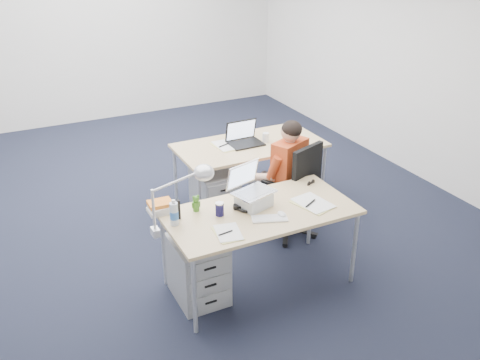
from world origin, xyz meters
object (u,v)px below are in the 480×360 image
object	(u,v)px
headphones	(247,206)
far_cup	(266,137)
silver_laptop	(254,187)
wireless_keyboard	(270,218)
computer_mouse	(282,214)
drawer_pedestal_far	(215,195)
desk_near	(260,216)
cordless_phone	(177,210)
seated_person	(278,175)
water_bottle	(174,212)
can_koozie	(220,209)
book_stack	(161,207)
drawer_pedestal_near	(198,269)
desk_lamp	(173,201)
sunglasses	(311,183)
bear_figurine	(196,203)
office_chair	(290,208)
dark_laptop	(246,133)
desk_far	(250,148)

from	to	relation	value
headphones	far_cup	size ratio (longest dim) A/B	2.43
silver_laptop	wireless_keyboard	bearing A→B (deg)	-104.36
computer_mouse	far_cup	bearing A→B (deg)	69.99
drawer_pedestal_far	desk_near	bearing A→B (deg)	-95.84
desk_near	cordless_phone	bearing A→B (deg)	164.87
seated_person	water_bottle	bearing A→B (deg)	-177.50
drawer_pedestal_far	silver_laptop	size ratio (longest dim) A/B	1.54
can_koozie	book_stack	size ratio (longest dim) A/B	0.55
drawer_pedestal_near	book_stack	size ratio (longest dim) A/B	2.61
desk_lamp	drawer_pedestal_near	bearing A→B (deg)	-7.96
drawer_pedestal_near	computer_mouse	xyz separation A→B (m)	(0.67, -0.21, 0.47)
drawer_pedestal_far	far_cup	world-z (taller)	far_cup
desk_near	headphones	size ratio (longest dim) A/B	6.52
sunglasses	headphones	bearing A→B (deg)	172.53
seated_person	desk_lamp	xyz separation A→B (m)	(-1.38, -0.76, 0.39)
water_bottle	far_cup	size ratio (longest dim) A/B	2.20
book_stack	sunglasses	distance (m)	1.41
sunglasses	desk_lamp	distance (m)	1.45
seated_person	bear_figurine	world-z (taller)	seated_person
water_bottle	drawer_pedestal_near	bearing A→B (deg)	-16.20
drawer_pedestal_near	far_cup	size ratio (longest dim) A/B	5.46
office_chair	headphones	world-z (taller)	office_chair
bear_figurine	cordless_phone	world-z (taller)	cordless_phone
silver_laptop	seated_person	bearing A→B (deg)	29.58
drawer_pedestal_near	bear_figurine	xyz separation A→B (m)	(0.08, 0.18, 0.53)
computer_mouse	dark_laptop	distance (m)	1.60
desk_far	office_chair	world-z (taller)	office_chair
desk_near	bear_figurine	distance (m)	0.55
drawer_pedestal_near	bear_figurine	bearing A→B (deg)	67.37
wireless_keyboard	book_stack	bearing A→B (deg)	165.79
office_chair	drawer_pedestal_near	xyz separation A→B (m)	(-1.24, -0.55, -0.01)
silver_laptop	water_bottle	world-z (taller)	silver_laptop
far_cup	dark_laptop	bearing A→B (deg)	176.08
computer_mouse	can_koozie	size ratio (longest dim) A/B	0.84
desk_far	silver_laptop	xyz separation A→B (m)	(-0.62, -1.27, 0.22)
can_koozie	bear_figurine	world-z (taller)	bear_figurine
desk_near	office_chair	xyz separation A→B (m)	(0.68, 0.61, -0.40)
silver_laptop	dark_laptop	xyz separation A→B (m)	(0.58, 1.28, -0.05)
book_stack	far_cup	bearing A→B (deg)	32.99
silver_laptop	drawer_pedestal_far	bearing A→B (deg)	65.96
seated_person	cordless_phone	world-z (taller)	seated_person
drawer_pedestal_near	headphones	xyz separation A→B (m)	(0.48, 0.03, 0.48)
desk_near	desk_far	distance (m)	1.50
cordless_phone	desk_lamp	bearing A→B (deg)	-107.84
office_chair	seated_person	bearing A→B (deg)	88.71
desk_lamp	silver_laptop	bearing A→B (deg)	-14.49
cordless_phone	dark_laptop	distance (m)	1.71
cordless_phone	far_cup	size ratio (longest dim) A/B	1.67
sunglasses	drawer_pedestal_far	bearing A→B (deg)	98.70
desk_lamp	computer_mouse	bearing A→B (deg)	-31.99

